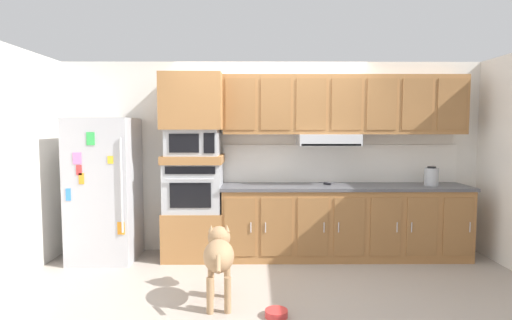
# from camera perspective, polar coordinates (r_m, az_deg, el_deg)

# --- Properties ---
(ground_plane) EXTENTS (9.60, 9.60, 0.00)m
(ground_plane) POSITION_cam_1_polar(r_m,az_deg,el_deg) (4.65, 2.62, -16.14)
(ground_plane) COLOR #9E9389
(back_kitchen_wall) EXTENTS (6.20, 0.12, 2.50)m
(back_kitchen_wall) POSITION_cam_1_polar(r_m,az_deg,el_deg) (5.48, 2.08, 0.42)
(back_kitchen_wall) COLOR silver
(back_kitchen_wall) RESTS_ON ground
(side_panel_left) EXTENTS (0.12, 7.10, 2.50)m
(side_panel_left) POSITION_cam_1_polar(r_m,az_deg,el_deg) (5.07, -30.81, -0.55)
(side_panel_left) COLOR silver
(side_panel_left) RESTS_ON ground
(refrigerator) EXTENTS (0.76, 0.73, 1.76)m
(refrigerator) POSITION_cam_1_polar(r_m,az_deg,el_deg) (5.41, -20.36, -3.85)
(refrigerator) COLOR #ADADB2
(refrigerator) RESTS_ON ground
(oven_base_cabinet) EXTENTS (0.74, 0.62, 0.60)m
(oven_base_cabinet) POSITION_cam_1_polar(r_m,az_deg,el_deg) (5.33, -8.58, -10.12)
(oven_base_cabinet) COLOR #996638
(oven_base_cabinet) RESTS_ON ground
(built_in_oven) EXTENTS (0.70, 0.62, 0.60)m
(built_in_oven) POSITION_cam_1_polar(r_m,az_deg,el_deg) (5.20, -8.66, -3.72)
(built_in_oven) COLOR #A8AAAF
(built_in_oven) RESTS_ON oven_base_cabinet
(appliance_mid_shelf) EXTENTS (0.74, 0.62, 0.10)m
(appliance_mid_shelf) POSITION_cam_1_polar(r_m,az_deg,el_deg) (5.17, -8.70, 0.13)
(appliance_mid_shelf) COLOR #996638
(appliance_mid_shelf) RESTS_ON built_in_oven
(microwave) EXTENTS (0.64, 0.54, 0.32)m
(microwave) POSITION_cam_1_polar(r_m,az_deg,el_deg) (5.15, -8.73, 2.45)
(microwave) COLOR #A8AAAF
(microwave) RESTS_ON appliance_mid_shelf
(appliance_upper_cabinet) EXTENTS (0.74, 0.62, 0.68)m
(appliance_upper_cabinet) POSITION_cam_1_polar(r_m,az_deg,el_deg) (5.16, -8.80, 8.00)
(appliance_upper_cabinet) COLOR #996638
(appliance_upper_cabinet) RESTS_ON microwave
(lower_cabinet_run) EXTENTS (3.05, 0.63, 0.88)m
(lower_cabinet_run) POSITION_cam_1_polar(r_m,az_deg,el_deg) (5.36, 12.14, -8.54)
(lower_cabinet_run) COLOR #996638
(lower_cabinet_run) RESTS_ON ground
(countertop_slab) EXTENTS (3.09, 0.64, 0.04)m
(countertop_slab) POSITION_cam_1_polar(r_m,az_deg,el_deg) (5.28, 12.22, -3.66)
(countertop_slab) COLOR #4C4C51
(countertop_slab) RESTS_ON lower_cabinet_run
(backsplash_panel) EXTENTS (3.09, 0.02, 0.50)m
(backsplash_panel) POSITION_cam_1_polar(r_m,az_deg,el_deg) (5.53, 11.62, -0.47)
(backsplash_panel) COLOR silver
(backsplash_panel) RESTS_ON countertop_slab
(upper_cabinet_with_hood) EXTENTS (3.05, 0.48, 0.88)m
(upper_cabinet_with_hood) POSITION_cam_1_polar(r_m,az_deg,el_deg) (5.35, 11.98, 7.22)
(upper_cabinet_with_hood) COLOR #996638
(upper_cabinet_with_hood) RESTS_ON backsplash_panel
(screwdriver) EXTENTS (0.17, 0.17, 0.03)m
(screwdriver) POSITION_cam_1_polar(r_m,az_deg,el_deg) (5.28, 9.97, -3.24)
(screwdriver) COLOR black
(screwdriver) RESTS_ON countertop_slab
(electric_kettle) EXTENTS (0.17, 0.17, 0.24)m
(electric_kettle) POSITION_cam_1_polar(r_m,az_deg,el_deg) (5.55, 23.27, -2.14)
(electric_kettle) COLOR #A8AAAF
(electric_kettle) RESTS_ON countertop_slab
(dog) EXTENTS (0.32, 0.92, 0.68)m
(dog) POSITION_cam_1_polar(r_m,az_deg,el_deg) (3.95, -5.20, -12.93)
(dog) COLOR #997551
(dog) RESTS_ON ground
(dog_food_bowl) EXTENTS (0.20, 0.20, 0.06)m
(dog_food_bowl) POSITION_cam_1_polar(r_m,az_deg,el_deg) (3.80, 2.86, -20.56)
(dog_food_bowl) COLOR red
(dog_food_bowl) RESTS_ON ground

